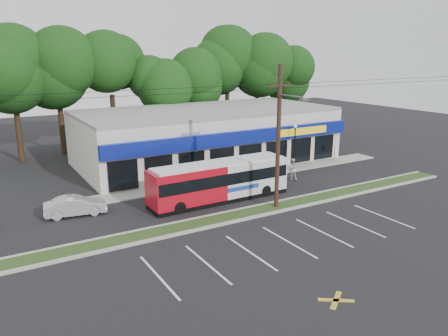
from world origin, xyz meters
name	(u,v)px	position (x,y,z in m)	size (l,w,h in m)	color
ground	(249,220)	(0.00, 0.00, 0.00)	(120.00, 120.00, 0.00)	black
grass_strip	(241,215)	(0.00, 1.00, 0.06)	(40.00, 1.60, 0.12)	#283B18
curb_south	(248,219)	(0.00, 0.15, 0.07)	(40.00, 0.25, 0.14)	#9E9E93
curb_north	(234,211)	(0.00, 1.85, 0.07)	(40.00, 0.25, 0.14)	#9E9E93
sidewalk	(239,177)	(5.00, 9.00, 0.05)	(32.00, 2.20, 0.10)	#9E9E93
strip_mall	(207,135)	(5.50, 15.91, 2.65)	(25.00, 12.55, 5.30)	beige
utility_pole	(277,133)	(2.83, 0.93, 5.41)	(50.00, 2.77, 10.00)	black
lamp_post	(295,141)	(11.00, 8.80, 2.67)	(0.30, 0.30, 4.25)	black
sign_post	(335,148)	(16.00, 8.57, 1.56)	(0.45, 0.10, 2.23)	#59595E
tree_line	(153,73)	(4.00, 26.00, 8.42)	(46.76, 6.76, 11.83)	black
metrobus	(220,180)	(0.41, 4.50, 1.56)	(11.00, 2.50, 2.95)	#AE0D1B
car_dark	(251,179)	(4.00, 5.67, 0.83)	(1.96, 4.86, 1.66)	black
car_silver	(75,206)	(-9.59, 6.76, 0.67)	(1.41, 4.05, 1.34)	#B1B6B9
pedestrian_a	(228,181)	(2.00, 6.00, 0.90)	(0.66, 0.43, 1.80)	beige
pedestrian_b	(292,169)	(8.49, 6.00, 0.95)	(0.92, 0.72, 1.90)	beige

